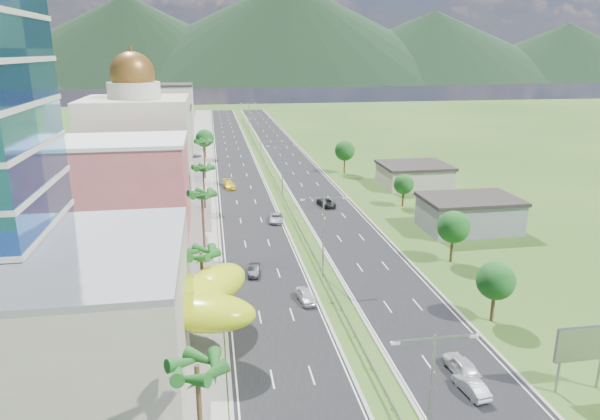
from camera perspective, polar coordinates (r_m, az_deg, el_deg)
ground at (r=62.84m, az=4.35°, el=-10.68°), size 500.00×500.00×0.00m
road_left at (r=147.09m, az=-6.91°, el=5.25°), size 11.00×260.00×0.04m
road_right at (r=148.50m, az=-1.10°, el=5.48°), size 11.00×260.00×0.04m
sidewalk_left at (r=146.98m, az=-10.63°, el=5.09°), size 7.00×260.00×0.12m
median_guardrail at (r=129.95m, az=-3.21°, el=4.10°), size 0.10×216.06×0.76m
streetlight_median_a at (r=39.06m, az=13.77°, el=-18.27°), size 6.04×0.25×11.00m
streetlight_median_b at (r=69.20m, az=2.51°, el=-1.95°), size 6.04×0.25×11.00m
streetlight_median_c at (r=107.32m, az=-1.93°, el=4.79°), size 6.04×0.25×11.00m
streetlight_median_d at (r=151.37m, az=-4.24°, el=8.23°), size 6.04×0.25×11.00m
streetlight_median_e at (r=195.85m, az=-5.51°, el=10.12°), size 6.04×0.25×11.00m
mall_podium at (r=56.46m, az=-27.72°, el=-9.78°), size 30.00×24.00×11.00m
lime_canopy at (r=55.82m, az=-15.12°, el=-9.22°), size 18.00×15.00×7.40m
pink_shophouse at (r=89.83m, az=-18.33°, el=2.08°), size 20.00×15.00×15.00m
domed_building at (r=111.40m, az=-16.85°, el=6.93°), size 20.00×20.00×28.70m
midrise_grey at (r=136.35m, az=-15.09°, el=7.31°), size 16.00×15.00×16.00m
midrise_beige at (r=158.24m, az=-14.36°, el=8.04°), size 16.00×15.00×13.00m
midrise_white at (r=180.68m, az=-13.87°, el=9.89°), size 16.00×15.00×18.00m
billboard at (r=53.38m, az=27.97°, el=-12.65°), size 5.20×0.35×6.20m
shed_near at (r=93.28m, az=17.57°, el=-0.52°), size 15.00×10.00×5.00m
shed_far at (r=120.56m, az=12.06°, el=3.54°), size 14.00×12.00×4.40m
palm_tree_a at (r=38.29m, az=-10.93°, el=-16.57°), size 3.60×3.60×9.10m
palm_tree_b at (r=60.20m, az=-10.50°, el=-4.81°), size 3.60×3.60×8.10m
palm_tree_c at (r=78.79m, az=-10.42°, el=1.44°), size 3.60×3.60×9.60m
palm_tree_d at (r=101.38m, az=-10.29°, el=4.28°), size 3.60×3.60×8.60m
palm_tree_e at (r=125.80m, az=-10.24°, el=7.02°), size 3.60×3.60×9.40m
leafy_tree_lfar at (r=150.92m, az=-10.14°, el=7.55°), size 4.90×4.90×8.05m
leafy_tree_ra at (r=62.29m, az=20.15°, el=-7.12°), size 4.20×4.20×6.90m
leafy_tree_rb at (r=77.51m, az=16.06°, el=-1.77°), size 4.55×4.55×7.47m
leafy_tree_rc at (r=103.63m, az=11.00°, el=2.71°), size 3.85×3.85×6.33m
leafy_tree_rd at (r=130.22m, az=4.80°, el=6.32°), size 4.90×4.90×8.05m
mountain_ridge at (r=510.30m, az=-1.24°, el=13.42°), size 860.00×140.00×90.00m
car_white_near_left at (r=64.46m, az=0.62°, el=-9.14°), size 2.20×4.40×1.44m
car_dark_left at (r=72.01m, az=-4.94°, el=-6.39°), size 1.88×4.09×1.30m
car_silver_mid_left at (r=93.47m, az=-2.56°, el=-0.84°), size 3.06×5.25×1.37m
car_yellow_far_left at (r=117.26m, az=-7.56°, el=2.70°), size 2.96×5.64×1.56m
car_white_near_right at (r=53.59m, az=16.81°, el=-15.57°), size 2.30×4.96×1.65m
car_silver_right at (r=51.27m, az=17.80°, el=-17.47°), size 1.98×4.26×1.35m
car_dark_far_right at (r=103.02m, az=2.76°, el=0.86°), size 3.22×5.69×1.50m
motorcycle at (r=61.83m, az=-7.18°, el=-10.56°), size 0.64×1.99×1.26m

